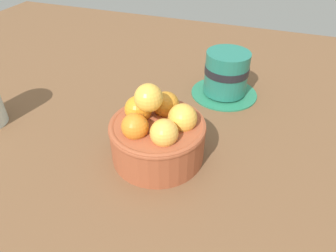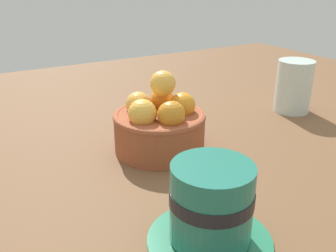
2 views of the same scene
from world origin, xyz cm
name	(u,v)px [view 2 (image 2 of 2)]	position (x,y,z in cm)	size (l,w,h in cm)	color
ground_plane	(160,162)	(0.00, 0.00, -2.03)	(149.58, 119.95, 4.05)	brown
terracotta_bowl	(160,124)	(0.01, -0.02, 4.13)	(13.42, 13.42, 11.88)	#9E4C2D
coffee_cup	(211,207)	(-5.56, -20.46, 4.04)	(12.46, 12.46, 8.45)	#287B57
water_glass	(294,86)	(29.84, 2.39, 4.85)	(6.56, 6.56, 9.71)	silver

